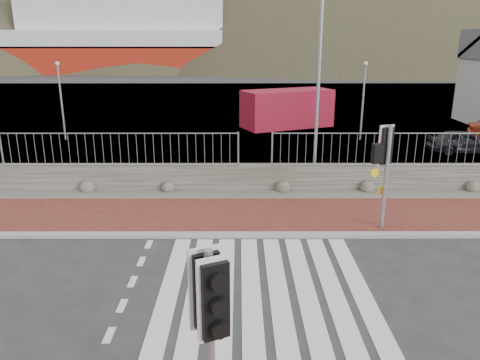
{
  "coord_description": "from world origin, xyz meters",
  "views": [
    {
      "loc": [
        -0.56,
        -9.01,
        5.35
      ],
      "look_at": [
        -0.54,
        3.0,
        1.66
      ],
      "focal_mm": 35.0,
      "sensor_mm": 36.0,
      "label": 1
    }
  ],
  "objects_px": {
    "shipping_container": "(287,109)",
    "traffic_signal_far": "(387,155)",
    "ferry": "(86,36)",
    "streetlight": "(322,75)",
    "traffic_signal_near": "(210,310)",
    "car_a": "(463,142)"
  },
  "relations": [
    {
      "from": "ferry",
      "to": "traffic_signal_near",
      "type": "bearing_deg",
      "value": -71.73
    },
    {
      "from": "ferry",
      "to": "streetlight",
      "type": "xyz_separation_m",
      "value": [
        27.05,
        -59.85,
        -1.33
      ]
    },
    {
      "from": "ferry",
      "to": "car_a",
      "type": "bearing_deg",
      "value": -57.71
    },
    {
      "from": "ferry",
      "to": "streetlight",
      "type": "height_order",
      "value": "ferry"
    },
    {
      "from": "ferry",
      "to": "streetlight",
      "type": "bearing_deg",
      "value": -65.67
    },
    {
      "from": "shipping_container",
      "to": "traffic_signal_far",
      "type": "bearing_deg",
      "value": -109.44
    },
    {
      "from": "traffic_signal_near",
      "to": "shipping_container",
      "type": "height_order",
      "value": "traffic_signal_near"
    },
    {
      "from": "traffic_signal_far",
      "to": "shipping_container",
      "type": "bearing_deg",
      "value": -105.65
    },
    {
      "from": "ferry",
      "to": "traffic_signal_near",
      "type": "distance_m",
      "value": 75.76
    },
    {
      "from": "traffic_signal_far",
      "to": "streetlight",
      "type": "distance_m",
      "value": 5.03
    },
    {
      "from": "streetlight",
      "to": "shipping_container",
      "type": "xyz_separation_m",
      "value": [
        -0.04,
        11.6,
        -2.91
      ]
    },
    {
      "from": "traffic_signal_far",
      "to": "shipping_container",
      "type": "distance_m",
      "value": 16.24
    },
    {
      "from": "traffic_signal_near",
      "to": "shipping_container",
      "type": "relative_size",
      "value": 0.54
    },
    {
      "from": "shipping_container",
      "to": "streetlight",
      "type": "bearing_deg",
      "value": -113.3
    },
    {
      "from": "traffic_signal_far",
      "to": "traffic_signal_near",
      "type": "bearing_deg",
      "value": 39.6
    },
    {
      "from": "streetlight",
      "to": "car_a",
      "type": "xyz_separation_m",
      "value": [
        7.74,
        4.79,
        -3.48
      ]
    },
    {
      "from": "traffic_signal_near",
      "to": "shipping_container",
      "type": "xyz_separation_m",
      "value": [
        3.29,
        23.63,
        -1.0
      ]
    },
    {
      "from": "traffic_signal_near",
      "to": "shipping_container",
      "type": "distance_m",
      "value": 23.88
    },
    {
      "from": "traffic_signal_near",
      "to": "streetlight",
      "type": "distance_m",
      "value": 12.62
    },
    {
      "from": "traffic_signal_near",
      "to": "traffic_signal_far",
      "type": "xyz_separation_m",
      "value": [
        4.44,
        7.47,
        0.09
      ]
    },
    {
      "from": "traffic_signal_near",
      "to": "traffic_signal_far",
      "type": "bearing_deg",
      "value": 34.41
    },
    {
      "from": "ferry",
      "to": "streetlight",
      "type": "relative_size",
      "value": 6.97
    }
  ]
}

